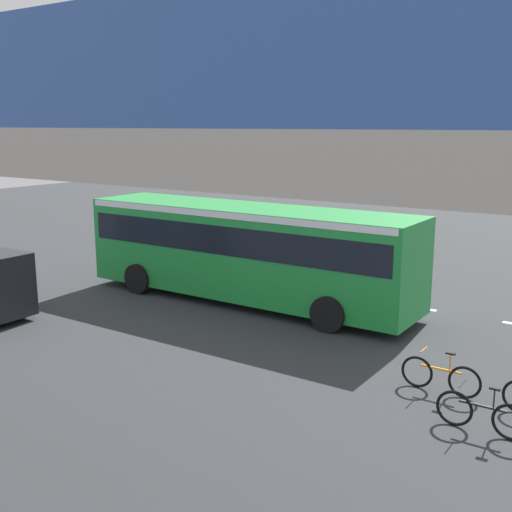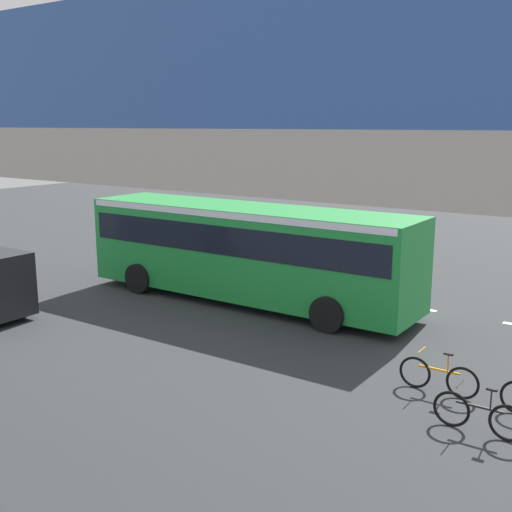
{
  "view_description": "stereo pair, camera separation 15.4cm",
  "coord_description": "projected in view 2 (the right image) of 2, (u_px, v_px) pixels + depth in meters",
  "views": [
    {
      "loc": [
        -10.88,
        16.83,
        5.76
      ],
      "look_at": [
        0.13,
        0.53,
        1.6
      ],
      "focal_mm": 44.02,
      "sensor_mm": 36.0,
      "label": 1
    },
    {
      "loc": [
        -11.01,
        16.74,
        5.76
      ],
      "look_at": [
        0.13,
        0.53,
        1.6
      ],
      "focal_mm": 44.02,
      "sensor_mm": 36.0,
      "label": 2
    }
  ],
  "objects": [
    {
      "name": "bicycle_orange",
      "position": [
        438.0,
        377.0,
        13.6
      ],
      "size": [
        1.77,
        0.44,
        0.96
      ],
      "color": "black",
      "rests_on": "ground"
    },
    {
      "name": "lane_dash_left",
      "position": [
        406.0,
        306.0,
        20.19
      ],
      "size": [
        2.0,
        0.2,
        0.01
      ],
      "primitive_type": "cube",
      "color": "silver",
      "rests_on": "ground"
    },
    {
      "name": "bicycle_black",
      "position": [
        479.0,
        415.0,
        11.81
      ],
      "size": [
        1.77,
        0.44,
        0.96
      ],
      "color": "black",
      "rests_on": "ground"
    },
    {
      "name": "ground",
      "position": [
        268.0,
        301.0,
        20.79
      ],
      "size": [
        80.0,
        80.0,
        0.0
      ],
      "primitive_type": "plane",
      "color": "#2D3033"
    },
    {
      "name": "lane_dash_centre",
      "position": [
        299.0,
        288.0,
        22.4
      ],
      "size": [
        2.0,
        0.2,
        0.01
      ],
      "primitive_type": "cube",
      "color": "silver",
      "rests_on": "ground"
    },
    {
      "name": "city_bus",
      "position": [
        246.0,
        245.0,
        20.37
      ],
      "size": [
        11.54,
        2.85,
        3.15
      ],
      "color": "#1E8C38",
      "rests_on": "ground"
    },
    {
      "name": "lane_dash_right",
      "position": [
        211.0,
        273.0,
        24.62
      ],
      "size": [
        2.0,
        0.2,
        0.01
      ],
      "primitive_type": "cube",
      "color": "silver",
      "rests_on": "ground"
    },
    {
      "name": "lane_dash_rightmost",
      "position": [
        138.0,
        261.0,
        26.84
      ],
      "size": [
        2.0,
        0.2,
        0.01
      ],
      "primitive_type": "cube",
      "color": "silver",
      "rests_on": "ground"
    }
  ]
}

